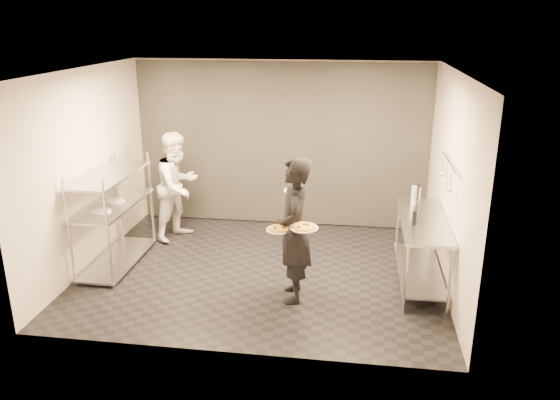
# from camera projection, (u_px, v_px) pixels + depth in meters

# --- Properties ---
(room_shell) EXTENTS (5.00, 4.00, 2.80)m
(room_shell) POSITION_uv_depth(u_px,v_px,m) (274.00, 156.00, 8.44)
(room_shell) COLOR black
(room_shell) RESTS_ON ground
(pass_rack) EXTENTS (0.60, 1.60, 1.50)m
(pass_rack) POSITION_uv_depth(u_px,v_px,m) (114.00, 214.00, 7.82)
(pass_rack) COLOR silver
(pass_rack) RESTS_ON ground
(prep_counter) EXTENTS (0.60, 1.80, 0.92)m
(prep_counter) POSITION_uv_depth(u_px,v_px,m) (422.00, 239.00, 7.29)
(prep_counter) COLOR silver
(prep_counter) RESTS_ON ground
(utensil_rail) EXTENTS (0.07, 1.20, 0.31)m
(utensil_rail) POSITION_uv_depth(u_px,v_px,m) (447.00, 174.00, 6.96)
(utensil_rail) COLOR silver
(utensil_rail) RESTS_ON room_shell
(waiter) EXTENTS (0.54, 0.73, 1.86)m
(waiter) POSITION_uv_depth(u_px,v_px,m) (294.00, 230.00, 6.77)
(waiter) COLOR black
(waiter) RESTS_ON ground
(chef) EXTENTS (0.96, 1.05, 1.75)m
(chef) POSITION_uv_depth(u_px,v_px,m) (178.00, 186.00, 8.74)
(chef) COLOR silver
(chef) RESTS_ON ground
(pizza_plate_near) EXTENTS (0.30, 0.30, 0.05)m
(pizza_plate_near) POSITION_uv_depth(u_px,v_px,m) (279.00, 229.00, 6.54)
(pizza_plate_near) COLOR silver
(pizza_plate_near) RESTS_ON waiter
(pizza_plate_far) EXTENTS (0.34, 0.34, 0.05)m
(pizza_plate_far) POSITION_uv_depth(u_px,v_px,m) (304.00, 227.00, 6.49)
(pizza_plate_far) COLOR silver
(pizza_plate_far) RESTS_ON waiter
(salad_plate) EXTENTS (0.26, 0.26, 0.07)m
(salad_plate) POSITION_uv_depth(u_px,v_px,m) (294.00, 189.00, 6.91)
(salad_plate) COLOR silver
(salad_plate) RESTS_ON waiter
(pos_monitor) EXTENTS (0.11, 0.27, 0.19)m
(pos_monitor) POSITION_uv_depth(u_px,v_px,m) (416.00, 215.00, 7.04)
(pos_monitor) COLOR black
(pos_monitor) RESTS_ON prep_counter
(bottle_green) EXTENTS (0.08, 0.08, 0.27)m
(bottle_green) POSITION_uv_depth(u_px,v_px,m) (414.00, 195.00, 7.69)
(bottle_green) COLOR #909D90
(bottle_green) RESTS_ON prep_counter
(bottle_clear) EXTENTS (0.06, 0.06, 0.19)m
(bottle_clear) POSITION_uv_depth(u_px,v_px,m) (419.00, 194.00, 7.91)
(bottle_clear) COLOR #909D90
(bottle_clear) RESTS_ON prep_counter
(bottle_dark) EXTENTS (0.07, 0.07, 0.23)m
(bottle_dark) POSITION_uv_depth(u_px,v_px,m) (418.00, 192.00, 7.91)
(bottle_dark) COLOR black
(bottle_dark) RESTS_ON prep_counter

